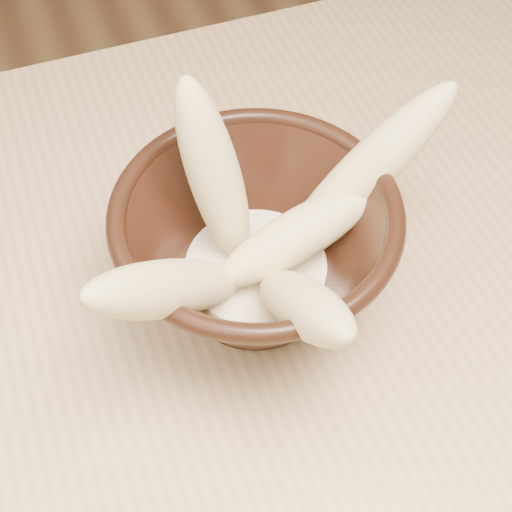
% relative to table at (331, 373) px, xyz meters
% --- Properties ---
extents(table, '(1.20, 0.80, 0.75)m').
position_rel_table_xyz_m(table, '(0.00, 0.00, 0.00)').
color(table, tan).
rests_on(table, ground).
extents(bowl, '(0.20, 0.20, 0.11)m').
position_rel_table_xyz_m(bowl, '(-0.05, 0.05, 0.14)').
color(bowl, black).
rests_on(bowl, table).
extents(milk_puddle, '(0.12, 0.12, 0.02)m').
position_rel_table_xyz_m(milk_puddle, '(-0.05, 0.05, 0.12)').
color(milk_puddle, '#F1E1C2').
rests_on(milk_puddle, bowl).
extents(banana_upright, '(0.06, 0.10, 0.15)m').
position_rel_table_xyz_m(banana_upright, '(-0.07, 0.09, 0.19)').
color(banana_upright, '#E0C884').
rests_on(banana_upright, bowl).
extents(banana_left, '(0.15, 0.11, 0.15)m').
position_rel_table_xyz_m(banana_left, '(-0.12, 0.01, 0.18)').
color(banana_left, '#E0C884').
rests_on(banana_left, bowl).
extents(banana_right, '(0.16, 0.06, 0.14)m').
position_rel_table_xyz_m(banana_right, '(0.04, 0.06, 0.18)').
color(banana_right, '#E0C884').
rests_on(banana_right, bowl).
extents(banana_across, '(0.14, 0.06, 0.06)m').
position_rel_table_xyz_m(banana_across, '(-0.02, 0.04, 0.15)').
color(banana_across, '#E0C884').
rests_on(banana_across, bowl).
extents(banana_front, '(0.04, 0.14, 0.13)m').
position_rel_table_xyz_m(banana_front, '(-0.05, -0.02, 0.17)').
color(banana_front, '#E0C884').
rests_on(banana_front, bowl).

